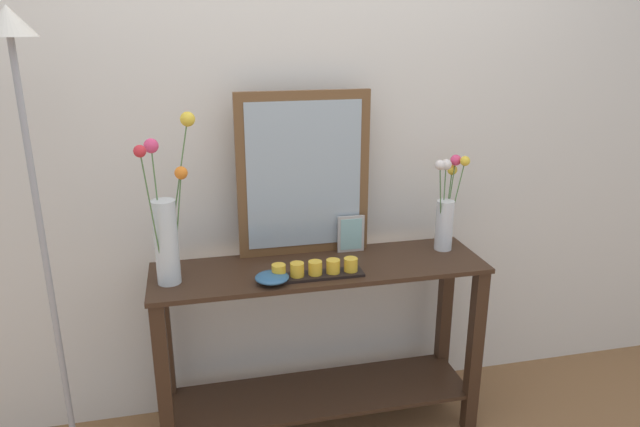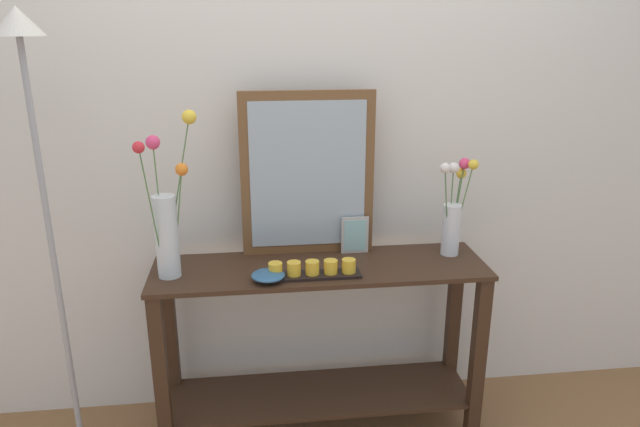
# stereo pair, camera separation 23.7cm
# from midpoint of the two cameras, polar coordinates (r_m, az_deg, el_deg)

# --- Properties ---
(wall_back) EXTENTS (6.40, 0.08, 2.70)m
(wall_back) POSITION_cam_midpoint_polar(r_m,az_deg,el_deg) (2.60, -4.23, 8.60)
(wall_back) COLOR silver
(wall_back) RESTS_ON ground
(console_table) EXTENTS (1.40, 0.40, 0.81)m
(console_table) POSITION_cam_midpoint_polar(r_m,az_deg,el_deg) (2.60, -2.67, -11.81)
(console_table) COLOR #382316
(console_table) RESTS_ON ground
(mirror_leaning) EXTENTS (0.57, 0.03, 0.71)m
(mirror_leaning) POSITION_cam_midpoint_polar(r_m,az_deg,el_deg) (2.49, -4.33, 3.77)
(mirror_leaning) COLOR brown
(mirror_leaning) RESTS_ON console_table
(tall_vase_left) EXTENTS (0.22, 0.21, 0.66)m
(tall_vase_left) POSITION_cam_midpoint_polar(r_m,az_deg,el_deg) (2.32, -17.67, -1.31)
(tall_vase_left) COLOR silver
(tall_vase_left) RESTS_ON console_table
(vase_right) EXTENTS (0.19, 0.17, 0.43)m
(vase_right) POSITION_cam_midpoint_polar(r_m,az_deg,el_deg) (2.61, 9.76, 0.32)
(vase_right) COLOR silver
(vase_right) RESTS_ON console_table
(candle_tray) EXTENTS (0.39, 0.09, 0.07)m
(candle_tray) POSITION_cam_midpoint_polar(r_m,az_deg,el_deg) (2.34, -3.38, -5.65)
(candle_tray) COLOR black
(candle_tray) RESTS_ON console_table
(picture_frame_small) EXTENTS (0.12, 0.01, 0.17)m
(picture_frame_small) POSITION_cam_midpoint_polar(r_m,az_deg,el_deg) (2.57, 0.42, -2.06)
(picture_frame_small) COLOR #B7B2AD
(picture_frame_small) RESTS_ON console_table
(decorative_bowl) EXTENTS (0.13, 0.13, 0.04)m
(decorative_bowl) POSITION_cam_midpoint_polar(r_m,az_deg,el_deg) (2.31, -7.69, -6.31)
(decorative_bowl) COLOR #2D5B84
(decorative_bowl) RESTS_ON console_table
(floor_lamp) EXTENTS (0.24, 0.24, 1.84)m
(floor_lamp) POSITION_cam_midpoint_polar(r_m,az_deg,el_deg) (2.34, -28.94, 2.50)
(floor_lamp) COLOR #9E9EA3
(floor_lamp) RESTS_ON ground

